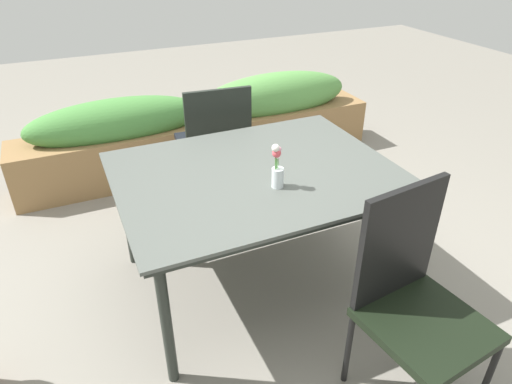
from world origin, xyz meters
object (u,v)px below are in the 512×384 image
dining_table (256,181)px  planter_box (204,128)px  chair_near_right (414,294)px  chair_far_side (215,139)px  flower_vase (277,169)px

dining_table → planter_box: planter_box is taller
chair_near_right → chair_far_side: bearing=-89.7°
dining_table → chair_near_right: 0.97m
flower_vase → planter_box: (0.18, 1.76, -0.50)m
chair_near_right → flower_vase: chair_near_right is taller
dining_table → planter_box: size_ratio=0.47×
flower_vase → planter_box: 1.84m
dining_table → flower_vase: bearing=-81.9°
chair_near_right → planter_box: 2.48m
dining_table → chair_far_side: size_ratio=1.53×
chair_far_side → planter_box: bearing=84.1°
chair_near_right → dining_table: bearing=-77.7°
chair_far_side → dining_table: bearing=-90.3°
dining_table → planter_box: bearing=82.4°
chair_near_right → flower_vase: size_ratio=4.25×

